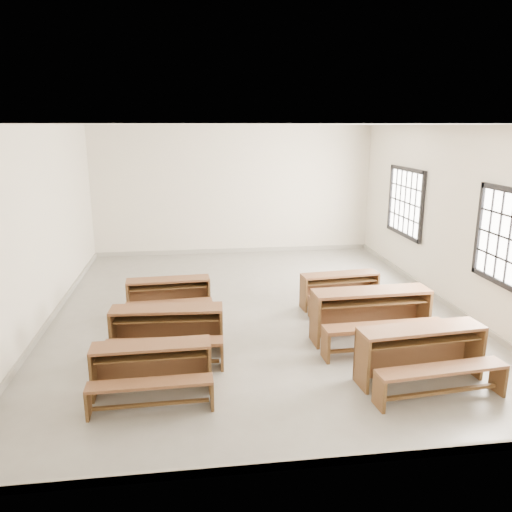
{
  "coord_description": "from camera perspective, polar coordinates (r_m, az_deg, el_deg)",
  "views": [
    {
      "loc": [
        -1.09,
        -8.25,
        3.19
      ],
      "look_at": [
        0.0,
        0.0,
        1.0
      ],
      "focal_mm": 35.0,
      "sensor_mm": 36.0,
      "label": 1
    }
  ],
  "objects": [
    {
      "name": "room",
      "position": [
        8.4,
        0.61,
        7.58
      ],
      "size": [
        8.5,
        8.5,
        3.2
      ],
      "color": "gray",
      "rests_on": "ground"
    },
    {
      "name": "desk_set_0",
      "position": [
        6.29,
        -11.83,
        -12.21
      ],
      "size": [
        1.44,
        0.77,
        0.64
      ],
      "rotation": [
        0.0,
        0.0,
        0.02
      ],
      "color": "brown",
      "rests_on": "ground"
    },
    {
      "name": "desk_set_1",
      "position": [
        7.21,
        -10.12,
        -8.15
      ],
      "size": [
        1.61,
        0.9,
        0.71
      ],
      "rotation": [
        0.0,
        0.0,
        -0.06
      ],
      "color": "brown",
      "rests_on": "ground"
    },
    {
      "name": "desk_set_2",
      "position": [
        8.73,
        -9.94,
        -4.33
      ],
      "size": [
        1.45,
        0.81,
        0.64
      ],
      "rotation": [
        0.0,
        0.0,
        0.05
      ],
      "color": "brown",
      "rests_on": "ground"
    },
    {
      "name": "desk_set_3",
      "position": [
        6.74,
        18.45,
        -10.3
      ],
      "size": [
        1.69,
        0.99,
        0.73
      ],
      "rotation": [
        0.0,
        0.0,
        0.09
      ],
      "color": "brown",
      "rests_on": "ground"
    },
    {
      "name": "desk_set_4",
      "position": [
        7.74,
        13.1,
        -6.28
      ],
      "size": [
        1.81,
        0.99,
        0.8
      ],
      "rotation": [
        0.0,
        0.0,
        0.04
      ],
      "color": "brown",
      "rests_on": "ground"
    },
    {
      "name": "desk_set_5",
      "position": [
        9.07,
        9.63,
        -3.63
      ],
      "size": [
        1.46,
        0.86,
        0.63
      ],
      "rotation": [
        0.0,
        0.0,
        0.1
      ],
      "color": "brown",
      "rests_on": "ground"
    }
  ]
}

